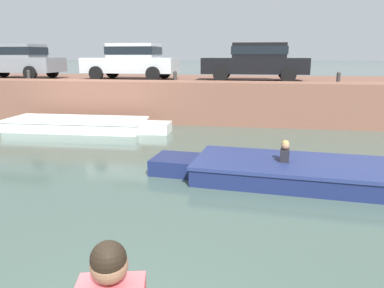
{
  "coord_description": "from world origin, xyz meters",
  "views": [
    {
      "loc": [
        1.29,
        -2.26,
        2.77
      ],
      "look_at": [
        0.24,
        4.32,
        1.18
      ],
      "focal_mm": 35.0,
      "sensor_mm": 36.0,
      "label": 1
    }
  ],
  "objects_px": {
    "mooring_bollard_mid": "(175,76)",
    "car_leftmost_grey": "(16,60)",
    "boat_moored_west_white": "(83,124)",
    "car_centre_black": "(256,60)",
    "motorboat_passing": "(310,173)",
    "mooring_bollard_west": "(29,75)",
    "mooring_bollard_east": "(338,77)",
    "car_left_inner_silver": "(132,60)"
  },
  "relations": [
    {
      "from": "mooring_bollard_mid",
      "to": "car_leftmost_grey",
      "type": "bearing_deg",
      "value": 170.81
    },
    {
      "from": "boat_moored_west_white",
      "to": "car_centre_black",
      "type": "bearing_deg",
      "value": 25.53
    },
    {
      "from": "boat_moored_west_white",
      "to": "car_centre_black",
      "type": "relative_size",
      "value": 1.44
    },
    {
      "from": "mooring_bollard_mid",
      "to": "motorboat_passing",
      "type": "bearing_deg",
      "value": -56.34
    },
    {
      "from": "mooring_bollard_west",
      "to": "mooring_bollard_east",
      "type": "height_order",
      "value": "same"
    },
    {
      "from": "motorboat_passing",
      "to": "boat_moored_west_white",
      "type": "bearing_deg",
      "value": 147.67
    },
    {
      "from": "car_left_inner_silver",
      "to": "car_centre_black",
      "type": "xyz_separation_m",
      "value": [
        5.35,
        0.0,
        0.0
      ]
    },
    {
      "from": "boat_moored_west_white",
      "to": "mooring_bollard_east",
      "type": "distance_m",
      "value": 9.77
    },
    {
      "from": "boat_moored_west_white",
      "to": "car_left_inner_silver",
      "type": "bearing_deg",
      "value": 71.16
    },
    {
      "from": "car_leftmost_grey",
      "to": "car_left_inner_silver",
      "type": "height_order",
      "value": "same"
    },
    {
      "from": "motorboat_passing",
      "to": "mooring_bollard_mid",
      "type": "relative_size",
      "value": 15.58
    },
    {
      "from": "car_centre_black",
      "to": "mooring_bollard_east",
      "type": "bearing_deg",
      "value": -22.28
    },
    {
      "from": "mooring_bollard_east",
      "to": "car_centre_black",
      "type": "bearing_deg",
      "value": 157.72
    },
    {
      "from": "boat_moored_west_white",
      "to": "mooring_bollard_west",
      "type": "bearing_deg",
      "value": 150.4
    },
    {
      "from": "boat_moored_west_white",
      "to": "car_left_inner_silver",
      "type": "height_order",
      "value": "car_left_inner_silver"
    },
    {
      "from": "car_left_inner_silver",
      "to": "car_centre_black",
      "type": "bearing_deg",
      "value": 0.02
    },
    {
      "from": "motorboat_passing",
      "to": "mooring_bollard_mid",
      "type": "xyz_separation_m",
      "value": [
        -4.4,
        6.61,
        1.73
      ]
    },
    {
      "from": "motorboat_passing",
      "to": "mooring_bollard_west",
      "type": "height_order",
      "value": "mooring_bollard_west"
    },
    {
      "from": "mooring_bollard_mid",
      "to": "mooring_bollard_east",
      "type": "bearing_deg",
      "value": 0.0
    },
    {
      "from": "mooring_bollard_mid",
      "to": "mooring_bollard_west",
      "type": "bearing_deg",
      "value": 180.0
    },
    {
      "from": "mooring_bollard_east",
      "to": "car_left_inner_silver",
      "type": "bearing_deg",
      "value": 171.54
    },
    {
      "from": "boat_moored_west_white",
      "to": "motorboat_passing",
      "type": "xyz_separation_m",
      "value": [
        7.61,
        -4.81,
        0.01
      ]
    },
    {
      "from": "car_leftmost_grey",
      "to": "car_centre_black",
      "type": "xyz_separation_m",
      "value": [
        10.9,
        0.0,
        0.0
      ]
    },
    {
      "from": "mooring_bollard_west",
      "to": "mooring_bollard_mid",
      "type": "relative_size",
      "value": 1.0
    },
    {
      "from": "car_leftmost_grey",
      "to": "mooring_bollard_mid",
      "type": "xyz_separation_m",
      "value": [
        7.72,
        -1.25,
        -0.61
      ]
    },
    {
      "from": "car_left_inner_silver",
      "to": "mooring_bollard_east",
      "type": "relative_size",
      "value": 9.18
    },
    {
      "from": "motorboat_passing",
      "to": "car_leftmost_grey",
      "type": "bearing_deg",
      "value": 147.03
    },
    {
      "from": "boat_moored_west_white",
      "to": "motorboat_passing",
      "type": "distance_m",
      "value": 9.0
    },
    {
      "from": "car_centre_black",
      "to": "mooring_bollard_east",
      "type": "distance_m",
      "value": 3.36
    },
    {
      "from": "boat_moored_west_white",
      "to": "mooring_bollard_mid",
      "type": "bearing_deg",
      "value": 29.34
    },
    {
      "from": "mooring_bollard_mid",
      "to": "car_left_inner_silver",
      "type": "bearing_deg",
      "value": 149.96
    },
    {
      "from": "car_leftmost_grey",
      "to": "car_left_inner_silver",
      "type": "bearing_deg",
      "value": 0.01
    },
    {
      "from": "car_left_inner_silver",
      "to": "boat_moored_west_white",
      "type": "bearing_deg",
      "value": -108.84
    },
    {
      "from": "motorboat_passing",
      "to": "car_left_inner_silver",
      "type": "bearing_deg",
      "value": 129.86
    },
    {
      "from": "mooring_bollard_west",
      "to": "mooring_bollard_east",
      "type": "distance_m",
      "value": 12.61
    },
    {
      "from": "mooring_bollard_west",
      "to": "car_leftmost_grey",
      "type": "bearing_deg",
      "value": 137.21
    },
    {
      "from": "car_centre_black",
      "to": "mooring_bollard_west",
      "type": "xyz_separation_m",
      "value": [
        -9.55,
        -1.25,
        -0.61
      ]
    },
    {
      "from": "boat_moored_west_white",
      "to": "car_left_inner_silver",
      "type": "xyz_separation_m",
      "value": [
        1.04,
        3.05,
        2.34
      ]
    },
    {
      "from": "car_leftmost_grey",
      "to": "mooring_bollard_west",
      "type": "relative_size",
      "value": 9.79
    },
    {
      "from": "mooring_bollard_east",
      "to": "motorboat_passing",
      "type": "bearing_deg",
      "value": -105.5
    },
    {
      "from": "car_left_inner_silver",
      "to": "mooring_bollard_west",
      "type": "distance_m",
      "value": 4.43
    },
    {
      "from": "boat_moored_west_white",
      "to": "car_leftmost_grey",
      "type": "xyz_separation_m",
      "value": [
        -4.52,
        3.05,
        2.34
      ]
    }
  ]
}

